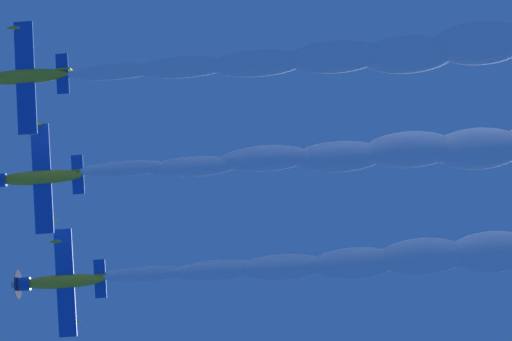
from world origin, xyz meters
TOP-DOWN VIEW (x-y plane):
  - airplane_lead at (-7.32, -6.06)m, footprint 8.67×8.77m
  - airplane_left_wingman at (0.42, -0.59)m, footprint 8.74×8.77m
  - airplane_right_wingman at (9.17, 4.47)m, footprint 8.77×8.76m

SIDE VIEW (x-z plane):
  - airplane_right_wingman at x=9.17m, z-range 82.28..85.96m
  - airplane_lead at x=-7.32m, z-range 82.20..86.10m
  - airplane_left_wingman at x=0.42m, z-range 82.92..86.66m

